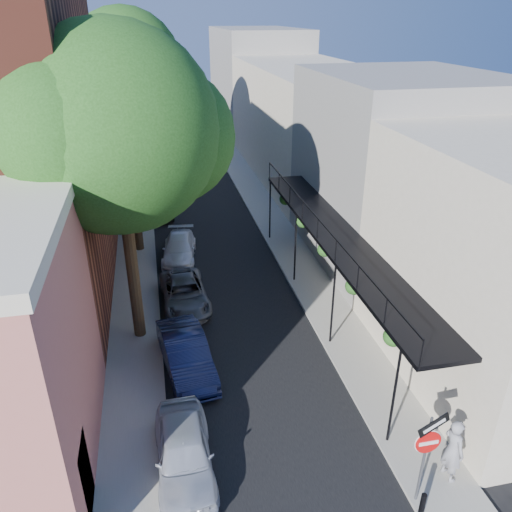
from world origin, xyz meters
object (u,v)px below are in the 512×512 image
parked_car_b (186,354)px  parked_car_d (179,249)px  parked_car_c (185,293)px  oak_near (130,132)px  sign_post (428,445)px  parked_car_a (184,452)px  oak_mid (133,114)px  oak_far (134,69)px  pedestrian (453,450)px  bollard (422,506)px  parked_car_e (159,206)px

parked_car_b → parked_car_d: bearing=79.8°
parked_car_c → oak_near: bearing=-133.1°
sign_post → parked_car_a: 6.35m
oak_mid → parked_car_a: bearing=-86.9°
sign_post → oak_near: bearing=125.1°
oak_far → parked_car_c: 17.16m
parked_car_c → pedestrian: size_ratio=2.13×
oak_mid → parked_car_b: 12.48m
bollard → parked_car_a: bearing=153.7°
bollard → parked_car_d: 16.76m
parked_car_a → parked_car_b: (0.41, 4.30, 0.03)m
oak_far → oak_mid: bearing=-90.4°
sign_post → parked_car_b: sign_post is taller
oak_mid → parked_car_c: 9.12m
sign_post → pedestrian: sign_post is taller
sign_post → parked_car_a: sign_post is taller
parked_car_a → sign_post: bearing=-22.0°
bollard → parked_car_b: (-5.19, 7.07, 0.16)m
parked_car_e → oak_mid: bearing=-103.7°
oak_near → pedestrian: 13.51m
oak_far → parked_car_a: bearing=-88.2°
oak_mid → pedestrian: bearing=-65.2°
oak_near → parked_car_a: size_ratio=2.97×
oak_far → pedestrian: oak_far is taller
pedestrian → sign_post: bearing=107.2°
parked_car_e → parked_car_a: bearing=-93.9°
parked_car_d → oak_mid: bearing=141.8°
oak_near → oak_far: oak_far is taller
oak_mid → parked_car_e: size_ratio=2.68×
sign_post → parked_car_e: size_ratio=0.79×
parked_car_b → parked_car_c: parked_car_b is taller
oak_near → oak_mid: oak_near is taller
parked_car_b → pedestrian: (6.52, -6.08, 0.40)m
bollard → parked_car_a: (-5.60, 2.77, 0.13)m
parked_car_e → oak_far: bearing=96.1°
oak_far → parked_car_a: (0.75, -24.00, -7.60)m
oak_mid → parked_car_d: 6.89m
sign_post → parked_car_c: 12.21m
oak_mid → bollard: bearing=-70.1°
parked_car_c → parked_car_d: same height
parked_car_e → pedestrian: (6.93, -21.48, 0.44)m
oak_near → pedestrian: bearing=-48.7°
parked_car_c → parked_car_e: (-0.71, 10.97, 0.08)m
oak_near → oak_mid: (-0.05, 7.97, -0.82)m
parked_car_a → parked_car_e: bearing=89.7°
sign_post → parked_car_b: size_ratio=0.72×
parked_car_d → pedestrian: 16.28m
sign_post → pedestrian: size_ratio=1.55×
oak_mid → oak_near: bearing=-89.6°
bollard → oak_mid: (-6.42, 17.73, 6.54)m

